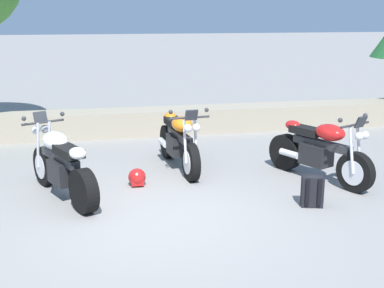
{
  "coord_description": "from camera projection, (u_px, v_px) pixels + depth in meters",
  "views": [
    {
      "loc": [
        -0.83,
        -6.42,
        2.66
      ],
      "look_at": [
        0.73,
        1.2,
        0.65
      ],
      "focal_mm": 47.82,
      "sensor_mm": 36.0,
      "label": 1
    }
  ],
  "objects": [
    {
      "name": "ground_plane",
      "position": [
        157.0,
        215.0,
        6.91
      ],
      "size": [
        120.0,
        120.0,
        0.0
      ],
      "primitive_type": "plane",
      "color": "gray"
    },
    {
      "name": "stone_wall",
      "position": [
        128.0,
        122.0,
        11.4
      ],
      "size": [
        36.0,
        0.8,
        0.55
      ],
      "primitive_type": "cube",
      "color": "gray",
      "rests_on": "ground"
    },
    {
      "name": "motorcycle_white_near_left",
      "position": [
        61.0,
        166.0,
        7.46
      ],
      "size": [
        1.09,
        1.93,
        1.18
      ],
      "color": "black",
      "rests_on": "ground"
    },
    {
      "name": "motorcycle_orange_centre",
      "position": [
        179.0,
        142.0,
        8.85
      ],
      "size": [
        0.67,
        2.07,
        1.18
      ],
      "color": "black",
      "rests_on": "ground"
    },
    {
      "name": "motorcycle_red_far_right",
      "position": [
        320.0,
        151.0,
        8.23
      ],
      "size": [
        1.09,
        1.94,
        1.18
      ],
      "color": "black",
      "rests_on": "ground"
    },
    {
      "name": "rider_backpack",
      "position": [
        312.0,
        190.0,
        7.17
      ],
      "size": [
        0.34,
        0.31,
        0.47
      ],
      "color": "black",
      "rests_on": "ground"
    },
    {
      "name": "rider_helmet",
      "position": [
        137.0,
        178.0,
        8.03
      ],
      "size": [
        0.28,
        0.28,
        0.28
      ],
      "color": "#B21919",
      "rests_on": "ground"
    }
  ]
}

